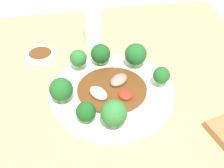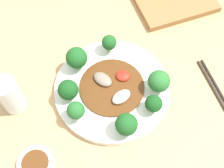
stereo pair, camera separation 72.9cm
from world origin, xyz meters
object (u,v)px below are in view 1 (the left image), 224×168
at_px(broccoli_northwest, 86,112).
at_px(broccoli_north, 61,90).
at_px(drinking_glass, 94,26).
at_px(broccoli_southeast, 136,55).
at_px(broccoli_west, 114,114).
at_px(sauce_dish, 40,55).
at_px(broccoli_east, 101,54).
at_px(stirfry_center, 112,89).
at_px(broccoli_south, 161,76).
at_px(plate, 112,93).
at_px(broccoli_northeast, 78,59).

bearing_deg(broccoli_northwest, broccoli_north, 32.16).
xyz_separation_m(broccoli_northwest, drinking_glass, (0.36, -0.07, 0.01)).
height_order(broccoli_northwest, broccoli_southeast, broccoli_southeast).
bearing_deg(broccoli_west, broccoli_north, 46.34).
bearing_deg(broccoli_north, sauce_dish, 12.97).
distance_m(broccoli_west, broccoli_east, 0.24).
bearing_deg(stirfry_center, sauce_dish, 39.75).
distance_m(drinking_glass, sauce_dish, 0.18).
height_order(broccoli_north, broccoli_south, broccoli_north).
height_order(broccoli_west, broccoli_southeast, same).
xyz_separation_m(plate, drinking_glass, (0.26, 0.01, 0.05)).
relative_size(plate, broccoli_south, 5.44).
distance_m(stirfry_center, drinking_glass, 0.27).
bearing_deg(broccoli_west, sauce_dish, 25.68).
xyz_separation_m(broccoli_north, broccoli_northwest, (-0.08, -0.05, -0.01)).
bearing_deg(broccoli_southeast, stirfry_center, 137.18).
distance_m(broccoli_northwest, broccoli_east, 0.22).
xyz_separation_m(broccoli_northwest, broccoli_northeast, (0.20, -0.00, 0.01)).
bearing_deg(broccoli_southeast, broccoli_northeast, 84.93).
bearing_deg(broccoli_east, stirfry_center, -175.48).
xyz_separation_m(plate, broccoli_north, (-0.02, 0.12, 0.05)).
height_order(broccoli_northwest, drinking_glass, drinking_glass).
xyz_separation_m(broccoli_south, drinking_glass, (0.27, 0.13, 0.00)).
xyz_separation_m(broccoli_west, sauce_dish, (0.33, 0.16, -0.05)).
distance_m(broccoli_northeast, broccoli_southeast, 0.15).
height_order(broccoli_west, broccoli_south, broccoli_west).
relative_size(broccoli_north, sauce_dish, 0.75).
bearing_deg(stirfry_center, broccoli_west, 171.53).
xyz_separation_m(broccoli_southeast, stirfry_center, (-0.09, 0.08, -0.03)).
bearing_deg(drinking_glass, broccoli_southeast, -153.24).
relative_size(broccoli_northwest, sauce_dish, 0.62).
height_order(plate, broccoli_southeast, broccoli_southeast).
height_order(broccoli_northeast, stirfry_center, broccoli_northeast).
xyz_separation_m(broccoli_southeast, drinking_glass, (0.18, 0.09, -0.00)).
bearing_deg(broccoli_northwest, broccoli_west, -112.79).
distance_m(plate, broccoli_west, 0.13).
relative_size(broccoli_northwest, stirfry_center, 0.31).
xyz_separation_m(broccoli_north, stirfry_center, (0.02, -0.12, -0.03)).
bearing_deg(sauce_dish, drinking_glass, -72.60).
distance_m(broccoli_south, broccoli_east, 0.18).
distance_m(broccoli_west, sauce_dish, 0.37).
bearing_deg(broccoli_northwest, sauce_dish, 18.29).
xyz_separation_m(broccoli_northwest, broccoli_southeast, (0.18, -0.16, 0.01)).
height_order(broccoli_west, broccoli_northwest, broccoli_west).
bearing_deg(drinking_glass, plate, -178.17).
bearing_deg(broccoli_southeast, plate, 136.78).
bearing_deg(sauce_dish, broccoli_west, -154.32).
xyz_separation_m(broccoli_north, broccoli_south, (0.01, -0.25, -0.00)).
bearing_deg(broccoli_west, broccoli_south, -51.62).
bearing_deg(broccoli_southeast, drinking_glass, 26.76).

